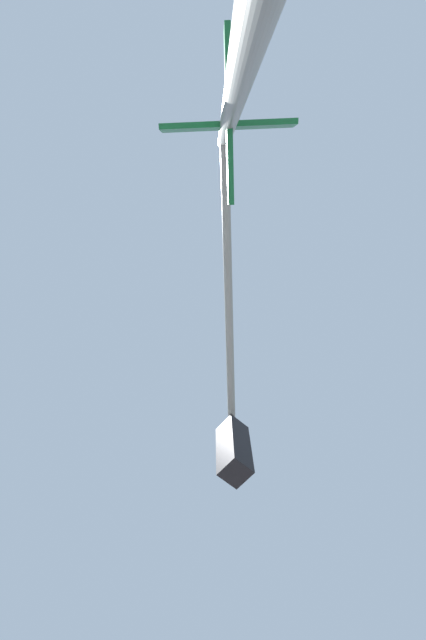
% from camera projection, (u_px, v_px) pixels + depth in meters
% --- Properties ---
extents(traffic_signal_near, '(2.76, 2.95, 6.11)m').
position_uv_depth(traffic_signal_near, '(235.00, 327.00, 2.98)').
color(traffic_signal_near, slate).
rests_on(traffic_signal_near, ground_plane).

